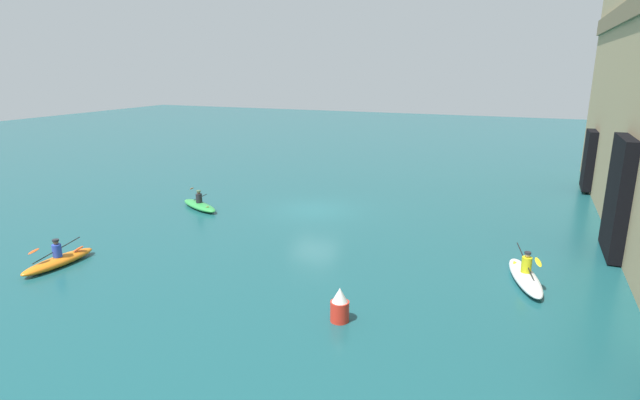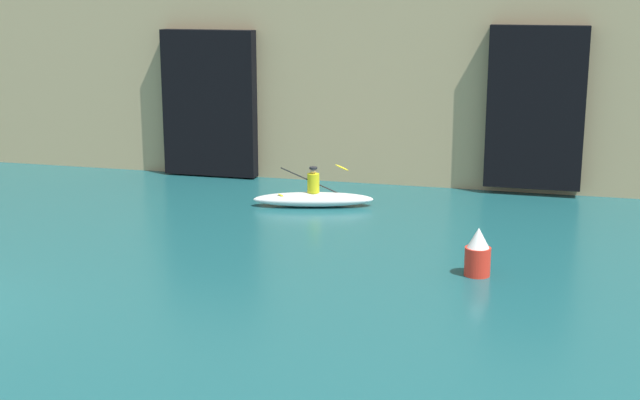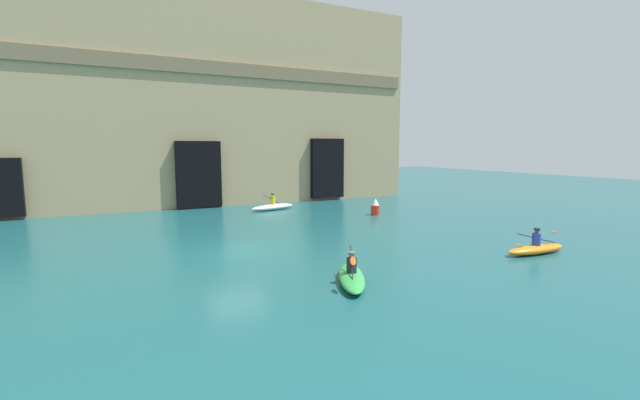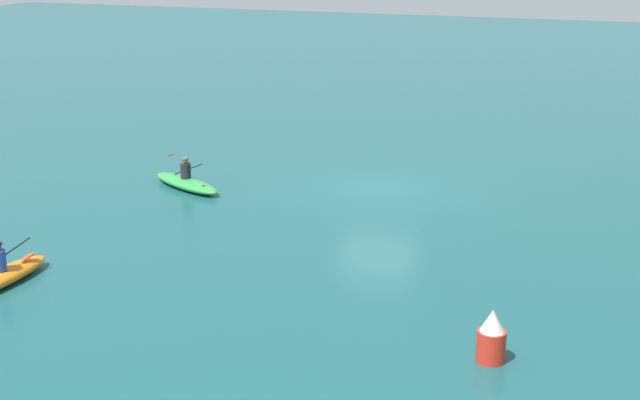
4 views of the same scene
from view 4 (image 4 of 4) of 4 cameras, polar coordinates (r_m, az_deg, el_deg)
ground_plane at (r=29.35m, az=3.79°, el=0.74°), size 120.00×120.00×0.00m
kayak_orange at (r=22.70m, az=-19.77°, el=-4.61°), size 3.13×0.91×1.09m
kayak_green at (r=29.57m, az=-8.56°, el=1.14°), size 2.18×3.25×1.08m
marker_buoy at (r=18.00m, az=10.92°, el=-8.64°), size 0.58×0.58×1.10m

